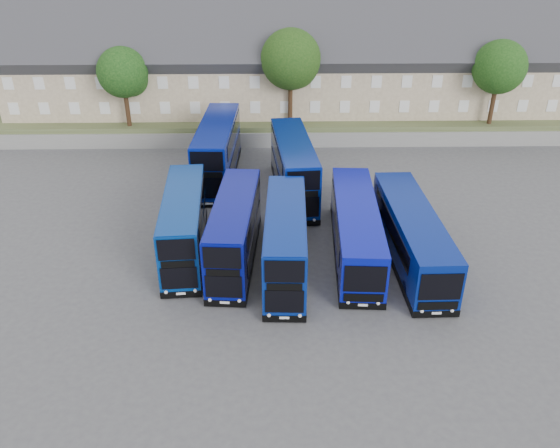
# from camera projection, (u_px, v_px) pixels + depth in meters

# --- Properties ---
(ground) EXTENTS (120.00, 120.00, 0.00)m
(ground) POSITION_uv_depth(u_px,v_px,m) (272.00, 285.00, 33.46)
(ground) COLOR #49494E
(ground) RESTS_ON ground
(retaining_wall) EXTENTS (70.00, 0.40, 1.50)m
(retaining_wall) POSITION_uv_depth(u_px,v_px,m) (270.00, 140.00, 54.18)
(retaining_wall) COLOR slate
(retaining_wall) RESTS_ON ground
(earth_bank) EXTENTS (80.00, 20.00, 2.00)m
(earth_bank) POSITION_uv_depth(u_px,v_px,m) (270.00, 108.00, 62.84)
(earth_bank) COLOR #4B542F
(earth_bank) RESTS_ON ground
(terrace_row) EXTENTS (66.00, 10.40, 11.20)m
(terrace_row) POSITION_uv_depth(u_px,v_px,m) (327.00, 67.00, 56.75)
(terrace_row) COLOR tan
(terrace_row) RESTS_ON earth_bank
(dd_front_left) EXTENTS (3.17, 10.76, 4.22)m
(dd_front_left) POSITION_uv_depth(u_px,v_px,m) (184.00, 226.00, 35.85)
(dd_front_left) COLOR navy
(dd_front_left) RESTS_ON ground
(dd_front_mid) EXTENTS (3.17, 10.78, 4.23)m
(dd_front_mid) POSITION_uv_depth(u_px,v_px,m) (235.00, 232.00, 35.10)
(dd_front_mid) COLOR #060D7F
(dd_front_mid) RESTS_ON ground
(dd_front_right) EXTENTS (2.86, 10.80, 4.26)m
(dd_front_right) POSITION_uv_depth(u_px,v_px,m) (285.00, 242.00, 33.91)
(dd_front_right) COLOR navy
(dd_front_right) RESTS_ON ground
(dd_rear_left) EXTENTS (3.30, 12.34, 4.86)m
(dd_rear_left) POSITION_uv_depth(u_px,v_px,m) (218.00, 151.00, 46.86)
(dd_rear_left) COLOR navy
(dd_rear_left) RESTS_ON ground
(dd_rear_right) EXTENTS (3.60, 11.78, 4.62)m
(dd_rear_right) POSITION_uv_depth(u_px,v_px,m) (293.00, 168.00, 43.91)
(dd_rear_right) COLOR navy
(dd_rear_right) RESTS_ON ground
(coach_east_a) EXTENTS (3.48, 12.96, 3.51)m
(coach_east_a) POSITION_uv_depth(u_px,v_px,m) (356.00, 230.00, 36.03)
(coach_east_a) COLOR #0911A6
(coach_east_a) RESTS_ON ground
(coach_east_b) EXTENTS (2.89, 12.81, 3.49)m
(coach_east_b) POSITION_uv_depth(u_px,v_px,m) (411.00, 236.00, 35.36)
(coach_east_b) COLOR navy
(coach_east_b) RESTS_ON ground
(tree_west) EXTENTS (4.80, 4.80, 7.65)m
(tree_west) POSITION_uv_depth(u_px,v_px,m) (125.00, 74.00, 51.90)
(tree_west) COLOR #382314
(tree_west) RESTS_ON earth_bank
(tree_mid) EXTENTS (5.76, 5.76, 9.18)m
(tree_mid) POSITION_uv_depth(u_px,v_px,m) (292.00, 61.00, 52.12)
(tree_mid) COLOR #382314
(tree_mid) RESTS_ON earth_bank
(tree_east) EXTENTS (5.12, 5.12, 8.16)m
(tree_east) POSITION_uv_depth(u_px,v_px,m) (500.00, 69.00, 52.33)
(tree_east) COLOR #382314
(tree_east) RESTS_ON earth_bank
(tree_far) EXTENTS (5.44, 5.44, 8.67)m
(tree_far) POSITION_uv_depth(u_px,v_px,m) (532.00, 51.00, 58.42)
(tree_far) COLOR #382314
(tree_far) RESTS_ON earth_bank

